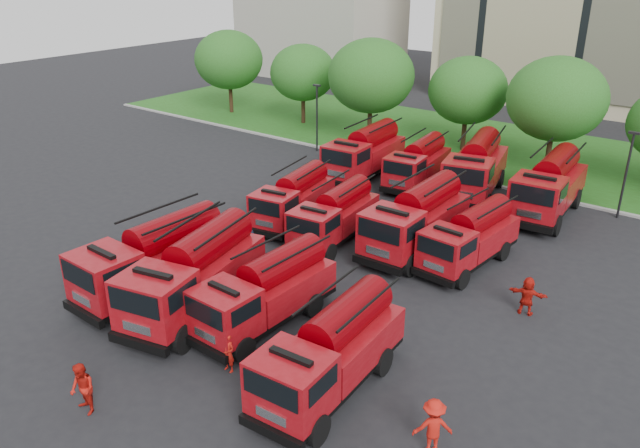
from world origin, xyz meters
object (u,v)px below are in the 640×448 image
at_px(fire_truck_6, 416,219).
at_px(firefighter_1, 87,412).
at_px(fire_truck_11, 549,186).
at_px(firefighter_4, 251,258).
at_px(fire_truck_3, 331,351).
at_px(fire_truck_10, 476,167).
at_px(fire_truck_4, 294,198).
at_px(firefighter_0, 229,370).
at_px(fire_truck_8, 365,153).
at_px(fire_truck_1, 195,274).
at_px(fire_truck_9, 418,163).
at_px(fire_truck_5, 335,215).
at_px(fire_truck_0, 155,258).
at_px(firefighter_2, 312,441).
at_px(fire_truck_7, 470,237).
at_px(fire_truck_2, 266,291).
at_px(firefighter_5, 525,313).

relative_size(fire_truck_6, firefighter_1, 4.04).
distance_m(fire_truck_6, fire_truck_11, 9.58).
xyz_separation_m(fire_truck_6, firefighter_4, (-6.03, -5.90, -1.72)).
relative_size(fire_truck_3, fire_truck_10, 0.85).
relative_size(fire_truck_4, firefighter_0, 4.27).
relative_size(fire_truck_4, fire_truck_8, 0.87).
height_order(fire_truck_1, fire_truck_9, fire_truck_1).
bearing_deg(fire_truck_5, firefighter_1, -91.23).
xyz_separation_m(fire_truck_0, firefighter_0, (6.68, -2.21, -1.72)).
distance_m(fire_truck_3, firefighter_2, 3.10).
relative_size(fire_truck_7, fire_truck_10, 0.79).
height_order(fire_truck_1, fire_truck_2, fire_truck_1).
bearing_deg(firefighter_4, fire_truck_1, 122.78).
distance_m(fire_truck_0, firefighter_1, 8.27).
bearing_deg(fire_truck_6, fire_truck_0, -123.41).
height_order(firefighter_2, firefighter_5, firefighter_5).
xyz_separation_m(fire_truck_3, firefighter_1, (-5.78, -5.95, -1.58)).
relative_size(fire_truck_8, fire_truck_10, 0.92).
height_order(fire_truck_7, fire_truck_11, fire_truck_11).
relative_size(fire_truck_3, firefighter_0, 4.51).
relative_size(fire_truck_1, fire_truck_5, 1.23).
relative_size(firefighter_1, firefighter_2, 1.13).
height_order(fire_truck_6, firefighter_2, fire_truck_6).
height_order(fire_truck_5, fire_truck_9, fire_truck_9).
height_order(fire_truck_6, firefighter_1, fire_truck_6).
bearing_deg(fire_truck_9, fire_truck_6, -67.48).
xyz_separation_m(fire_truck_5, fire_truck_10, (2.96, 10.91, 0.35)).
height_order(fire_truck_0, firefighter_0, fire_truck_0).
distance_m(fire_truck_4, firefighter_4, 5.24).
bearing_deg(fire_truck_3, firefighter_4, 144.14).
relative_size(fire_truck_2, fire_truck_9, 1.01).
distance_m(fire_truck_6, firefighter_1, 17.93).
relative_size(fire_truck_0, firefighter_2, 4.59).
relative_size(fire_truck_3, firefighter_5, 4.09).
bearing_deg(fire_truck_10, fire_truck_11, -18.53).
bearing_deg(fire_truck_3, fire_truck_5, 121.65).
xyz_separation_m(fire_truck_1, fire_truck_10, (3.46, 20.21, 0.06)).
xyz_separation_m(fire_truck_6, firefighter_1, (-2.55, -17.66, -1.72)).
bearing_deg(firefighter_4, fire_truck_11, -108.53).
distance_m(fire_truck_4, fire_truck_7, 10.23).
height_order(fire_truck_4, fire_truck_8, fire_truck_8).
bearing_deg(firefighter_1, fire_truck_0, 133.25).
distance_m(fire_truck_0, fire_truck_2, 5.78).
height_order(fire_truck_0, fire_truck_8, fire_truck_0).
xyz_separation_m(fire_truck_0, firefighter_5, (13.90, 8.26, -1.72)).
distance_m(fire_truck_1, firefighter_5, 14.10).
xyz_separation_m(fire_truck_9, fire_truck_11, (8.49, 0.14, 0.28)).
distance_m(fire_truck_1, fire_truck_11, 21.39).
relative_size(fire_truck_5, firefighter_5, 3.82).
bearing_deg(fire_truck_3, fire_truck_2, 155.17).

